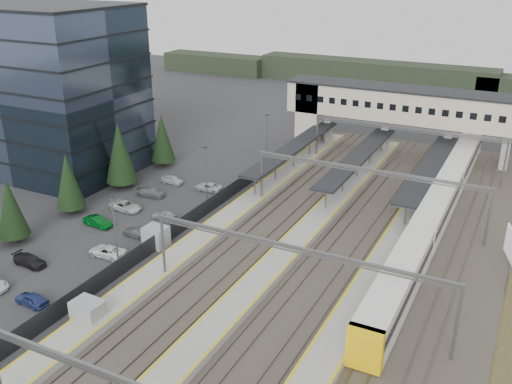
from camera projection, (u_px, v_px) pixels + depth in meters
The scene contains 13 objects.
ground at pixel (222, 250), 63.57m from camera, with size 220.00×220.00×0.00m, color #2B2B2D.
office_building at pixel (49, 90), 83.85m from camera, with size 24.30×18.30×24.30m.
conifer_row at pixel (44, 188), 67.72m from camera, with size 4.42×49.82×9.50m.
car_park at pixel (85, 244), 63.73m from camera, with size 10.56×44.59×1.26m.
lampposts at pixel (167, 198), 66.29m from camera, with size 0.50×53.25×8.07m.
fence at pixel (196, 214), 70.03m from camera, with size 0.08×90.00×2.00m.
relay_cabin_near at pixel (88, 313), 50.39m from camera, with size 2.87×2.17×2.30m.
relay_cabin_far at pixel (156, 236), 64.14m from camera, with size 2.63×2.23×2.33m.
rail_corridor at pixel (317, 247), 63.70m from camera, with size 34.00×90.00×0.92m.
canopies at pixel (358, 156), 81.45m from camera, with size 23.10×30.00×3.28m.
footbridge at pixel (392, 107), 92.01m from camera, with size 40.40×6.40×11.20m.
gantries at pixel (336, 211), 58.76m from camera, with size 28.40×62.28×7.17m.
train at pixel (437, 208), 69.02m from camera, with size 2.94×61.42×3.70m.
Camera 1 is at (28.79, -48.55, 30.21)m, focal length 40.00 mm.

